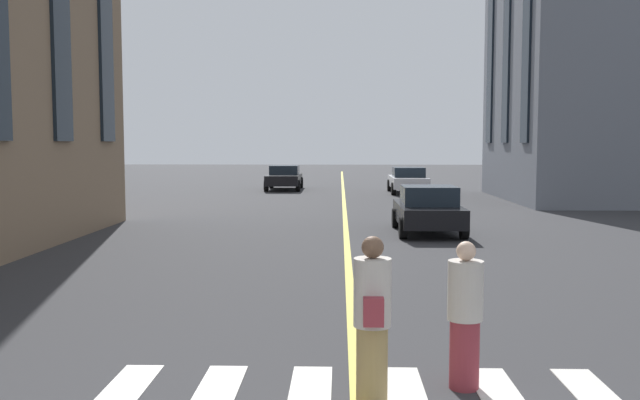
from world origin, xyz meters
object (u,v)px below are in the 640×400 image
pedestrian_near (372,321)px  pedestrian_companion (465,316)px  car_white_oncoming (408,180)px  car_black_parked_b (284,177)px  car_black_parked_a (428,209)px

pedestrian_near → pedestrian_companion: bearing=-63.9°
car_white_oncoming → car_black_parked_b: size_ratio=1.00×
car_black_parked_a → pedestrian_companion: size_ratio=2.43×
car_white_oncoming → car_black_parked_b: same height
car_black_parked_a → car_black_parked_b: bearing=17.0°
car_black_parked_b → pedestrian_near: 32.36m
car_black_parked_b → pedestrian_companion: (-31.67, -4.48, 0.09)m
car_black_parked_b → car_black_parked_a: car_black_parked_a is taller
car_black_parked_b → pedestrian_companion: bearing=-171.9°
car_black_parked_a → pedestrian_companion: (-12.97, 1.24, 0.10)m
car_black_parked_a → pedestrian_near: bearing=170.5°
car_black_parked_a → pedestrian_companion: bearing=174.5°
car_white_oncoming → pedestrian_companion: 29.25m
car_black_parked_b → pedestrian_companion: pedestrian_companion is taller
pedestrian_companion → car_black_parked_b: bearing=8.1°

